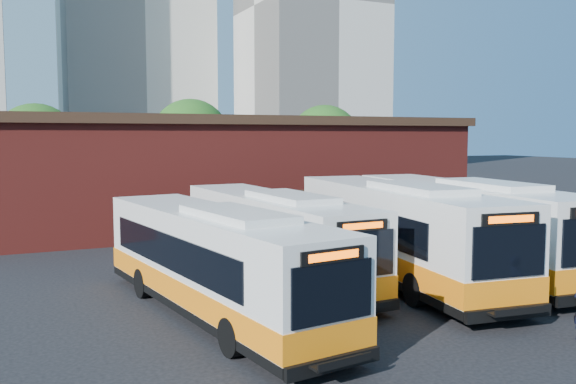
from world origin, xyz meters
name	(u,v)px	position (x,y,z in m)	size (l,w,h in m)	color
ground	(418,302)	(0.00, 0.00, 0.00)	(220.00, 220.00, 0.00)	black
bus_west	(215,266)	(-6.36, 1.29, 1.50)	(4.12, 12.32, 3.31)	silver
bus_midwest	(273,240)	(-3.06, 4.67, 1.52)	(3.01, 12.35, 3.34)	silver
bus_mideast	(396,234)	(1.27, 3.07, 1.66)	(4.24, 13.60, 3.65)	silver
bus_east	(464,228)	(4.59, 3.23, 1.65)	(3.92, 13.51, 3.63)	silver
depot_building	(221,169)	(0.00, 20.00, 3.26)	(28.60, 12.60, 6.40)	maroon
tree_west	(37,145)	(-10.00, 32.00, 4.64)	(6.00, 6.00, 7.65)	#382314
tree_mid	(191,138)	(2.00, 34.00, 5.08)	(6.56, 6.56, 8.36)	#382314
tree_east	(325,141)	(13.00, 31.00, 4.83)	(6.24, 6.24, 7.96)	#382314
tower_right	(310,8)	(30.00, 68.00, 24.34)	(18.00, 18.00, 49.20)	beige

